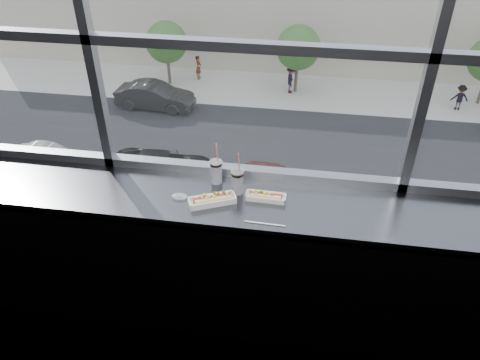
# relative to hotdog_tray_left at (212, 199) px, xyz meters

# --- Properties ---
(wall_back_lower) EXTENTS (6.00, 0.00, 6.00)m
(wall_back_lower) POSITION_rel_hotdog_tray_left_xyz_m (0.20, 0.34, -0.58)
(wall_back_lower) COLOR black
(wall_back_lower) RESTS_ON ground
(counter) EXTENTS (6.00, 0.55, 0.06)m
(counter) POSITION_rel_hotdog_tray_left_xyz_m (0.20, 0.07, -0.06)
(counter) COLOR #585A5E
(counter) RESTS_ON ground
(counter_fascia) EXTENTS (6.00, 0.04, 1.04)m
(counter_fascia) POSITION_rel_hotdog_tray_left_xyz_m (0.20, -0.19, -0.58)
(counter_fascia) COLOR #585A5E
(counter_fascia) RESTS_ON ground
(hotdog_tray_left) EXTENTS (0.31, 0.21, 0.07)m
(hotdog_tray_left) POSITION_rel_hotdog_tray_left_xyz_m (0.00, 0.00, 0.00)
(hotdog_tray_left) COLOR white
(hotdog_tray_left) RESTS_ON counter
(hotdog_tray_right) EXTENTS (0.26, 0.09, 0.06)m
(hotdog_tray_right) POSITION_rel_hotdog_tray_left_xyz_m (0.33, 0.09, -0.00)
(hotdog_tray_right) COLOR white
(hotdog_tray_right) RESTS_ON counter
(soda_cup_left) EXTENTS (0.08, 0.08, 0.31)m
(soda_cup_left) POSITION_rel_hotdog_tray_left_xyz_m (-0.02, 0.23, 0.06)
(soda_cup_left) COLOR white
(soda_cup_left) RESTS_ON counter
(soda_cup_right) EXTENTS (0.08, 0.08, 0.31)m
(soda_cup_right) POSITION_rel_hotdog_tray_left_xyz_m (0.14, 0.14, 0.06)
(soda_cup_right) COLOR white
(soda_cup_right) RESTS_ON counter
(loose_straw) EXTENTS (0.25, 0.02, 0.01)m
(loose_straw) POSITION_rel_hotdog_tray_left_xyz_m (0.35, -0.15, -0.03)
(loose_straw) COLOR white
(loose_straw) RESTS_ON counter
(wrapper) EXTENTS (0.10, 0.07, 0.02)m
(wrapper) POSITION_rel_hotdog_tray_left_xyz_m (-0.22, 0.02, -0.02)
(wrapper) COLOR silver
(wrapper) RESTS_ON counter
(plaza_ground) EXTENTS (120.00, 120.00, 0.00)m
(plaza_ground) POSITION_rel_hotdog_tray_left_xyz_m (0.20, 43.84, -12.13)
(plaza_ground) COLOR beige
(plaza_ground) RESTS_ON ground
(plaza_near) EXTENTS (50.00, 14.00, 0.04)m
(plaza_near) POSITION_rel_hotdog_tray_left_xyz_m (0.20, 7.34, -12.11)
(plaza_near) COLOR beige
(plaza_near) RESTS_ON plaza_ground
(street_asphalt) EXTENTS (80.00, 10.00, 0.06)m
(street_asphalt) POSITION_rel_hotdog_tray_left_xyz_m (0.20, 20.34, -12.10)
(street_asphalt) COLOR black
(street_asphalt) RESTS_ON plaza_ground
(far_sidewalk) EXTENTS (80.00, 6.00, 0.04)m
(far_sidewalk) POSITION_rel_hotdog_tray_left_xyz_m (0.20, 28.34, -12.11)
(far_sidewalk) COLOR beige
(far_sidewalk) RESTS_ON plaza_ground
(car_near_a) EXTENTS (2.86, 5.73, 1.84)m
(car_near_a) POSITION_rel_hotdog_tray_left_xyz_m (-12.38, 16.34, -11.15)
(car_near_a) COLOR #B8B8B8
(car_near_a) RESTS_ON street_asphalt
(car_near_c) EXTENTS (2.71, 6.09, 2.00)m
(car_near_c) POSITION_rel_hotdog_tray_left_xyz_m (-0.79, 16.34, -11.07)
(car_near_c) COLOR maroon
(car_near_c) RESTS_ON street_asphalt
(car_far_a) EXTENTS (3.25, 6.86, 2.22)m
(car_far_a) POSITION_rel_hotdog_tray_left_xyz_m (-9.17, 24.34, -10.96)
(car_far_a) COLOR black
(car_far_a) RESTS_ON street_asphalt
(car_near_b) EXTENTS (2.62, 6.20, 2.06)m
(car_near_b) POSITION_rel_hotdog_tray_left_xyz_m (-6.21, 16.34, -11.04)
(car_near_b) COLOR black
(car_near_b) RESTS_ON street_asphalt
(pedestrian_d) EXTENTS (0.90, 0.68, 2.03)m
(pedestrian_d) POSITION_rel_hotdog_tray_left_xyz_m (10.29, 27.15, -11.08)
(pedestrian_d) COLOR #66605B
(pedestrian_d) RESTS_ON far_sidewalk
(pedestrian_b) EXTENTS (0.77, 1.03, 2.31)m
(pedestrian_b) POSITION_rel_hotdog_tray_left_xyz_m (-0.61, 28.08, -10.93)
(pedestrian_b) COLOR #66605B
(pedestrian_b) RESTS_ON far_sidewalk
(pedestrian_a) EXTENTS (0.69, 0.92, 2.07)m
(pedestrian_a) POSITION_rel_hotdog_tray_left_xyz_m (-7.45, 29.49, -11.06)
(pedestrian_a) COLOR #66605B
(pedestrian_a) RESTS_ON far_sidewalk
(tree_left) EXTENTS (2.88, 2.88, 4.50)m
(tree_left) POSITION_rel_hotdog_tray_left_xyz_m (-9.36, 28.34, -9.08)
(tree_left) COLOR #47382B
(tree_left) RESTS_ON far_sidewalk
(tree_center) EXTENTS (2.98, 2.98, 4.66)m
(tree_center) POSITION_rel_hotdog_tray_left_xyz_m (-0.30, 28.34, -8.97)
(tree_center) COLOR #47382B
(tree_center) RESTS_ON far_sidewalk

